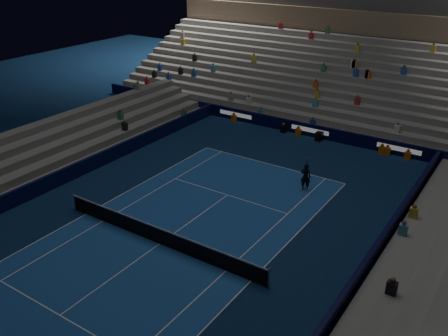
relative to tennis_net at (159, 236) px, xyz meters
name	(u,v)px	position (x,y,z in m)	size (l,w,h in m)	color
ground	(160,244)	(0.00, 0.00, -0.50)	(90.00, 90.00, 0.00)	#0B2144
court_surface	(160,244)	(0.00, 0.00, -0.50)	(10.97, 23.77, 0.01)	#1B4C96
sponsor_barrier_far	(311,130)	(0.00, 18.50, 0.00)	(44.00, 0.25, 1.00)	black
sponsor_barrier_east	(339,307)	(9.70, 0.00, 0.00)	(0.25, 37.00, 1.00)	black
sponsor_barrier_west	(38,188)	(-9.70, 0.00, 0.00)	(0.25, 37.00, 1.00)	#080C32
grandstand_main	(356,71)	(0.00, 27.90, 2.87)	(44.00, 15.20, 11.20)	slate
grandstand_east	(428,333)	(13.17, 0.00, 0.41)	(5.00, 37.00, 2.50)	gray
grandstand_west	(2,168)	(-13.17, 0.00, 0.41)	(5.00, 37.00, 2.50)	slate
tennis_net	(159,236)	(0.00, 0.00, 0.00)	(12.90, 0.10, 1.10)	#B2B2B7
tennis_player	(306,177)	(3.62, 9.73, 0.38)	(0.65, 0.43, 1.78)	black
broadcast_camera	(319,136)	(0.96, 18.00, -0.16)	(0.51, 0.97, 0.67)	black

